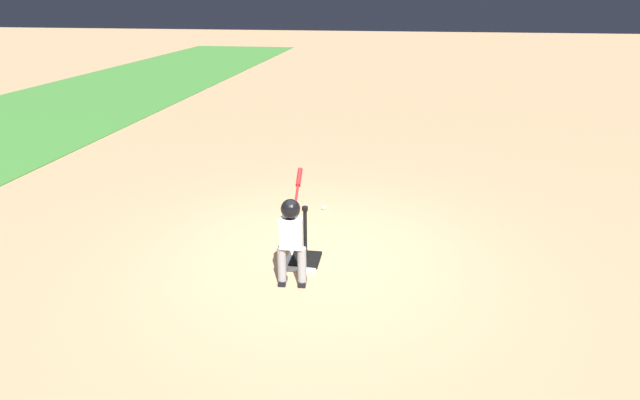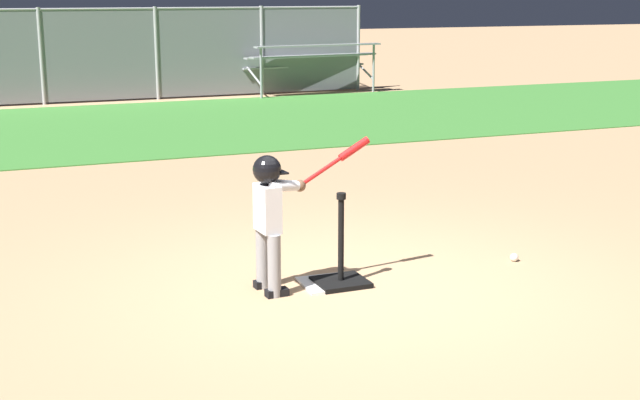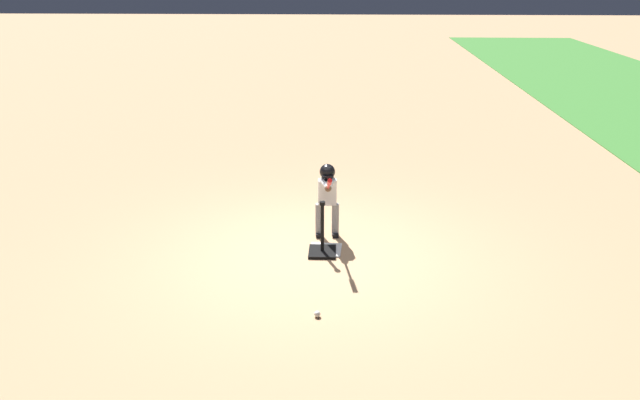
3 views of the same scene
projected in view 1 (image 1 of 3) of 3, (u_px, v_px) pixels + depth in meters
name	position (u px, v px, depth m)	size (l,w,h in m)	color
ground_plane	(317.00, 256.00, 6.66)	(90.00, 90.00, 0.00)	tan
home_plate	(301.00, 263.00, 6.47)	(0.44, 0.44, 0.02)	white
batting_tee	(305.00, 253.00, 6.51)	(0.42, 0.38, 0.77)	black
batter_child	(292.00, 230.00, 5.77)	(1.01, 0.35, 1.20)	gray
baseball	(324.00, 208.00, 8.08)	(0.07, 0.07, 0.07)	white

